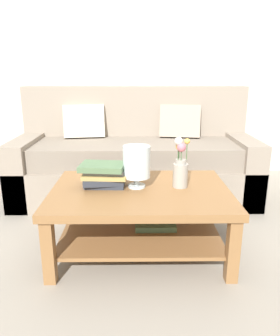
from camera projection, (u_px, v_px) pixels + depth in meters
ground_plane at (151, 229)px, 2.57m from camera, size 10.00×10.00×0.00m
back_wall at (146, 58)px, 3.76m from camera, size 6.40×0.12×2.70m
couch at (135, 159)px, 3.22m from camera, size 2.27×0.90×1.06m
coffee_table at (141, 206)px, 2.18m from camera, size 1.18×0.83×0.45m
book_stack_main at (104, 175)px, 2.18m from camera, size 0.32×0.26×0.16m
glass_hurricane_vase at (137, 163)px, 2.13m from camera, size 0.18×0.18×0.28m
flower_pitcher at (180, 167)px, 2.15m from camera, size 0.11×0.11×0.34m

